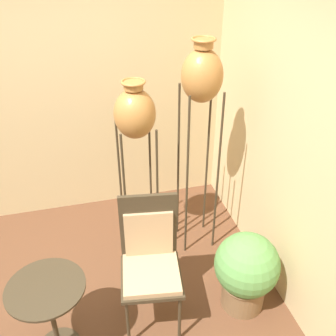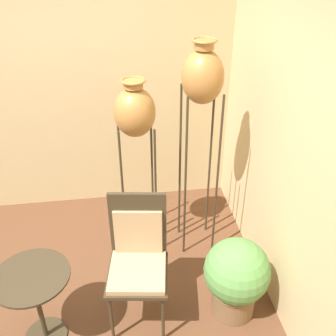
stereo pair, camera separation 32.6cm
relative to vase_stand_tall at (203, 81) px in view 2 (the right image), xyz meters
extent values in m
plane|color=brown|center=(-1.22, -0.85, -1.64)|extent=(14.00, 14.00, 0.00)
cube|color=#D1B784|center=(-1.22, 0.88, -0.29)|extent=(7.41, 0.06, 2.70)
cube|color=#D1B784|center=(0.52, -0.85, -0.29)|extent=(0.06, 7.41, 2.70)
cylinder|color=#382D1E|center=(-0.14, -0.14, -0.85)|extent=(0.02, 0.02, 1.58)
cylinder|color=#382D1E|center=(0.14, -0.14, -0.85)|extent=(0.02, 0.02, 1.58)
cylinder|color=#382D1E|center=(-0.14, 0.14, -0.85)|extent=(0.02, 0.02, 1.58)
cylinder|color=#382D1E|center=(0.14, 0.14, -0.85)|extent=(0.02, 0.02, 1.58)
torus|color=#382D1E|center=(0.00, 0.00, -0.06)|extent=(0.29, 0.29, 0.02)
ellipsoid|color=#A87038|center=(0.00, 0.00, 0.03)|extent=(0.33, 0.33, 0.43)
cylinder|color=#A87038|center=(0.00, 0.00, 0.28)|extent=(0.15, 0.15, 0.07)
torus|color=#A87038|center=(0.00, 0.00, 0.31)|extent=(0.19, 0.19, 0.02)
cylinder|color=#382D1E|center=(-0.67, -0.09, -0.99)|extent=(0.02, 0.02, 1.30)
cylinder|color=#382D1E|center=(-0.39, -0.09, -0.99)|extent=(0.02, 0.02, 1.30)
cylinder|color=#382D1E|center=(-0.67, 0.19, -0.99)|extent=(0.02, 0.02, 1.30)
cylinder|color=#382D1E|center=(-0.39, 0.19, -0.99)|extent=(0.02, 0.02, 1.30)
torus|color=#382D1E|center=(-0.53, 0.05, -0.34)|extent=(0.29, 0.29, 0.02)
ellipsoid|color=#A87038|center=(-0.53, 0.05, -0.25)|extent=(0.34, 0.34, 0.41)
cylinder|color=#A87038|center=(-0.53, 0.05, -0.01)|extent=(0.15, 0.15, 0.06)
torus|color=#A87038|center=(-0.53, 0.05, 0.02)|extent=(0.20, 0.20, 0.02)
cylinder|color=#382D1E|center=(-0.83, -0.98, -1.40)|extent=(0.02, 0.02, 0.47)
cylinder|color=#382D1E|center=(-0.45, -1.04, -1.40)|extent=(0.02, 0.02, 0.47)
cylinder|color=#382D1E|center=(-0.77, -0.61, -1.40)|extent=(0.02, 0.02, 0.47)
cylinder|color=#382D1E|center=(-0.40, -0.66, -1.40)|extent=(0.02, 0.02, 0.47)
cube|color=#382D1E|center=(-0.61, -0.82, -1.16)|extent=(0.50, 0.51, 0.03)
cube|color=tan|center=(-0.61, -0.82, -1.12)|extent=(0.46, 0.47, 0.04)
cube|color=#382D1E|center=(-0.58, -0.62, -0.85)|extent=(0.42, 0.09, 0.57)
cube|color=tan|center=(-0.59, -0.64, -0.91)|extent=(0.36, 0.08, 0.40)
cylinder|color=#382D1E|center=(-1.34, -0.89, -1.63)|extent=(0.32, 0.32, 0.01)
cylinder|color=#382D1E|center=(-1.34, -0.89, -1.31)|extent=(0.04, 0.04, 0.62)
cylinder|color=#382D1E|center=(-1.34, -0.89, -0.99)|extent=(0.53, 0.53, 0.02)
cylinder|color=brown|center=(0.14, -0.85, -1.51)|extent=(0.34, 0.34, 0.25)
torus|color=brown|center=(0.14, -0.85, -1.39)|extent=(0.38, 0.38, 0.02)
sphere|color=#568E47|center=(0.14, -0.85, -1.20)|extent=(0.51, 0.51, 0.51)
camera|label=1|loc=(-1.00, -2.80, 1.05)|focal=42.00mm
camera|label=2|loc=(-0.68, -2.86, 1.05)|focal=42.00mm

